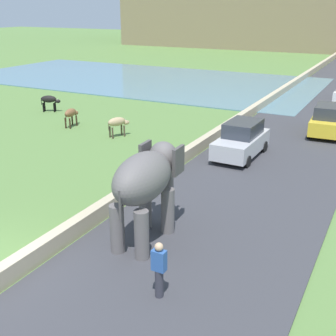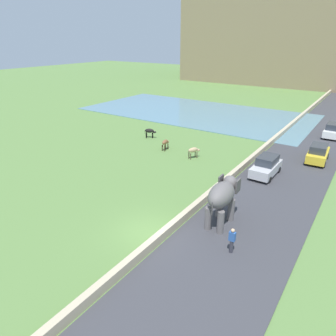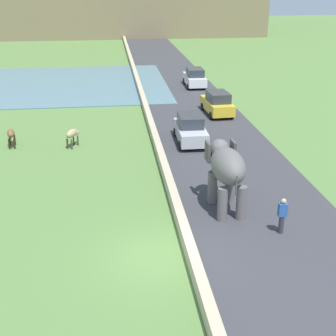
{
  "view_description": "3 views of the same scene",
  "coord_description": "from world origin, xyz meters",
  "px_view_note": "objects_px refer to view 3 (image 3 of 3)",
  "views": [
    {
      "loc": [
        9.78,
        -7.22,
        7.13
      ],
      "look_at": [
        2.5,
        6.65,
        1.25
      ],
      "focal_mm": 46.64,
      "sensor_mm": 36.0,
      "label": 1
    },
    {
      "loc": [
        10.25,
        -12.89,
        11.36
      ],
      "look_at": [
        -2.39,
        5.86,
        1.75
      ],
      "focal_mm": 33.07,
      "sensor_mm": 36.0,
      "label": 2
    },
    {
      "loc": [
        -1.53,
        -14.89,
        9.93
      ],
      "look_at": [
        0.98,
        4.76,
        1.63
      ],
      "focal_mm": 49.27,
      "sensor_mm": 36.0,
      "label": 3
    }
  ],
  "objects_px": {
    "car_silver": "(190,129)",
    "cow_tan": "(72,134)",
    "person_beside_elephant": "(282,215)",
    "car_yellow": "(217,103)",
    "cow_brown": "(11,134)",
    "elephant": "(226,168)",
    "car_white": "(195,78)"
  },
  "relations": [
    {
      "from": "person_beside_elephant",
      "to": "cow_brown",
      "type": "xyz_separation_m",
      "value": [
        -12.98,
        12.32,
        -0.04
      ]
    },
    {
      "from": "car_silver",
      "to": "elephant",
      "type": "bearing_deg",
      "value": -90.05
    },
    {
      "from": "elephant",
      "to": "car_yellow",
      "type": "xyz_separation_m",
      "value": [
        3.16,
        15.3,
        -1.14
      ]
    },
    {
      "from": "person_beside_elephant",
      "to": "car_white",
      "type": "bearing_deg",
      "value": 87.15
    },
    {
      "from": "car_silver",
      "to": "cow_tan",
      "type": "distance_m",
      "value": 7.41
    },
    {
      "from": "person_beside_elephant",
      "to": "elephant",
      "type": "bearing_deg",
      "value": 126.07
    },
    {
      "from": "car_white",
      "to": "car_yellow",
      "type": "bearing_deg",
      "value": -89.98
    },
    {
      "from": "person_beside_elephant",
      "to": "car_yellow",
      "type": "relative_size",
      "value": 0.4
    },
    {
      "from": "car_silver",
      "to": "cow_tan",
      "type": "relative_size",
      "value": 2.89
    },
    {
      "from": "person_beside_elephant",
      "to": "car_yellow",
      "type": "distance_m",
      "value": 17.82
    },
    {
      "from": "car_yellow",
      "to": "cow_brown",
      "type": "bearing_deg",
      "value": -159.23
    },
    {
      "from": "car_yellow",
      "to": "cow_brown",
      "type": "height_order",
      "value": "car_yellow"
    },
    {
      "from": "elephant",
      "to": "cow_brown",
      "type": "height_order",
      "value": "elephant"
    },
    {
      "from": "car_white",
      "to": "elephant",
      "type": "bearing_deg",
      "value": -97.21
    },
    {
      "from": "elephant",
      "to": "car_silver",
      "type": "xyz_separation_m",
      "value": [
        0.01,
        9.22,
        -1.14
      ]
    },
    {
      "from": "car_white",
      "to": "car_yellow",
      "type": "height_order",
      "value": "same"
    },
    {
      "from": "elephant",
      "to": "car_yellow",
      "type": "relative_size",
      "value": 0.85
    },
    {
      "from": "car_silver",
      "to": "cow_brown",
      "type": "xyz_separation_m",
      "value": [
        -11.19,
        0.64,
        -0.06
      ]
    },
    {
      "from": "person_beside_elephant",
      "to": "car_silver",
      "type": "distance_m",
      "value": 11.82
    },
    {
      "from": "car_silver",
      "to": "car_yellow",
      "type": "bearing_deg",
      "value": 62.59
    },
    {
      "from": "car_yellow",
      "to": "elephant",
      "type": "bearing_deg",
      "value": -101.67
    },
    {
      "from": "elephant",
      "to": "car_silver",
      "type": "relative_size",
      "value": 0.86
    },
    {
      "from": "person_beside_elephant",
      "to": "cow_tan",
      "type": "bearing_deg",
      "value": 127.87
    },
    {
      "from": "elephant",
      "to": "car_yellow",
      "type": "bearing_deg",
      "value": 78.33
    },
    {
      "from": "car_yellow",
      "to": "person_beside_elephant",
      "type": "bearing_deg",
      "value": -94.4
    },
    {
      "from": "car_white",
      "to": "cow_brown",
      "type": "height_order",
      "value": "car_white"
    },
    {
      "from": "car_silver",
      "to": "cow_tan",
      "type": "bearing_deg",
      "value": 178.97
    },
    {
      "from": "elephant",
      "to": "car_silver",
      "type": "distance_m",
      "value": 9.29
    },
    {
      "from": "cow_tan",
      "to": "cow_brown",
      "type": "relative_size",
      "value": 0.98
    },
    {
      "from": "person_beside_elephant",
      "to": "cow_brown",
      "type": "relative_size",
      "value": 1.15
    },
    {
      "from": "car_silver",
      "to": "cow_brown",
      "type": "distance_m",
      "value": 11.21
    },
    {
      "from": "elephant",
      "to": "car_white",
      "type": "height_order",
      "value": "elephant"
    }
  ]
}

